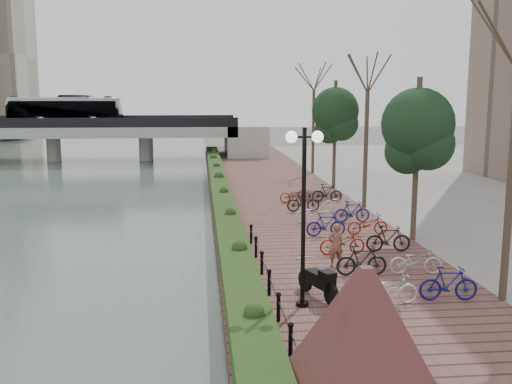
{
  "coord_description": "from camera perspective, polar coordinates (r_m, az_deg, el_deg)",
  "views": [
    {
      "loc": [
        -0.52,
        -12.83,
        6.18
      ],
      "look_at": [
        1.92,
        12.41,
        2.0
      ],
      "focal_mm": 40.0,
      "sensor_mm": 36.0,
      "label": 1
    }
  ],
  "objects": [
    {
      "name": "bridge",
      "position": [
        59.61,
        -19.42,
        6.14
      ],
      "size": [
        36.0,
        10.77,
        6.5
      ],
      "color": "gray",
      "rests_on": "ground"
    },
    {
      "name": "ground",
      "position": [
        14.25,
        -3.02,
        -16.36
      ],
      "size": [
        220.0,
        220.0,
        0.0
      ],
      "primitive_type": "plane",
      "color": "#59595B",
      "rests_on": "ground"
    },
    {
      "name": "chain_fence",
      "position": [
        15.87,
        1.76,
        -10.27
      ],
      "size": [
        0.1,
        14.1,
        0.7
      ],
      "color": "black",
      "rests_on": "promenade"
    },
    {
      "name": "pedestrian",
      "position": [
        19.66,
        7.97,
        -5.26
      ],
      "size": [
        0.57,
        0.4,
        1.5
      ],
      "primitive_type": "imported",
      "rotation": [
        0.0,
        0.0,
        3.22
      ],
      "color": "brown",
      "rests_on": "promenade"
    },
    {
      "name": "street_trees",
      "position": [
        27.01,
        12.91,
        3.83
      ],
      "size": [
        3.2,
        37.12,
        6.8
      ],
      "color": "#32261D",
      "rests_on": "promenade"
    },
    {
      "name": "bicycle_parking",
      "position": [
        24.03,
        9.1,
        -3.27
      ],
      "size": [
        2.4,
        17.32,
        1.0
      ],
      "color": "silver",
      "rests_on": "promenade"
    },
    {
      "name": "promenade",
      "position": [
        31.23,
        2.89,
        -1.6
      ],
      "size": [
        8.0,
        75.0,
        0.5
      ],
      "primitive_type": "cube",
      "color": "brown",
      "rests_on": "ground"
    },
    {
      "name": "granite_monument",
      "position": [
        10.72,
        10.75,
        -14.35
      ],
      "size": [
        5.29,
        5.29,
        2.76
      ],
      "color": "#4D2122",
      "rests_on": "promenade"
    },
    {
      "name": "hedge",
      "position": [
        33.28,
        -3.53,
        0.04
      ],
      "size": [
        1.1,
        56.0,
        0.6
      ],
      "primitive_type": "cube",
      "color": "#203B15",
      "rests_on": "promenade"
    },
    {
      "name": "motorcycle",
      "position": [
        16.6,
        6.21,
        -8.76
      ],
      "size": [
        1.1,
        1.77,
        1.06
      ],
      "primitive_type": null,
      "rotation": [
        0.0,
        0.0,
        0.37
      ],
      "color": "black",
      "rests_on": "promenade"
    },
    {
      "name": "lamppost",
      "position": [
        15.29,
        4.82,
        1.29
      ],
      "size": [
        1.02,
        0.32,
        4.92
      ],
      "color": "black",
      "rests_on": "promenade"
    }
  ]
}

